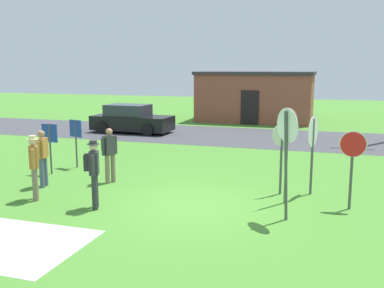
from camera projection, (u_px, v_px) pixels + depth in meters
name	position (u px, v px, depth m)	size (l,w,h in m)	color
ground_plane	(190.00, 205.00, 11.35)	(80.00, 80.00, 0.00)	#47842D
street_asphalt	(261.00, 137.00, 22.22)	(60.00, 6.40, 0.01)	#424247
concrete_path	(6.00, 243.00, 8.91)	(3.20, 2.40, 0.01)	#ADAAA3
building_background	(255.00, 97.00, 28.64)	(7.40, 4.00, 3.21)	brown
parked_car_on_street	(131.00, 120.00, 23.85)	(4.35, 2.12, 1.51)	black
stop_sign_tallest	(352.00, 157.00, 10.85)	(0.66, 0.13, 1.97)	#474C4C
stop_sign_leaning_right	(287.00, 144.00, 9.94)	(0.56, 0.63, 2.61)	#474C4C
stop_sign_low_front	(282.00, 147.00, 12.13)	(0.46, 0.45, 2.00)	#474C4C
stop_sign_nearest	(313.00, 141.00, 12.09)	(0.23, 0.83, 2.20)	#474C4C
stop_sign_far_back	(287.00, 139.00, 11.25)	(0.44, 0.61, 2.49)	#474C4C
person_with_sunhat	(109.00, 151.00, 13.40)	(0.44, 0.53, 1.69)	#7A6B56
person_in_teal	(34.00, 164.00, 11.65)	(0.39, 0.49, 1.74)	#7A6B56
person_in_dark_shirt	(93.00, 169.00, 10.92)	(0.45, 0.53, 1.74)	#2D2D33
person_holding_notes	(43.00, 155.00, 12.95)	(0.28, 0.56, 1.69)	#4C5670
info_panel_leftmost	(76.00, 135.00, 15.42)	(0.58, 0.21, 1.69)	#4C4C51
info_panel_middle	(50.00, 140.00, 14.48)	(0.60, 0.06, 1.67)	#4C4C51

